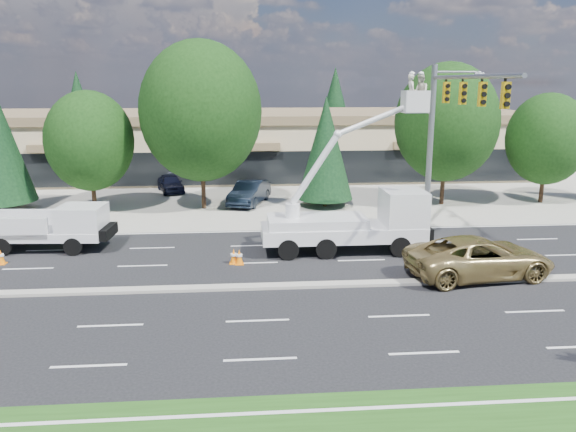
{
  "coord_description": "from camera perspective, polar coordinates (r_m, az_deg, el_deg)",
  "views": [
    {
      "loc": [
        -0.41,
        -21.29,
        8.05
      ],
      "look_at": [
        1.51,
        2.31,
        2.4
      ],
      "focal_mm": 35.0,
      "sensor_mm": 36.0,
      "label": 1
    }
  ],
  "objects": [
    {
      "name": "parked_car_west",
      "position": [
        43.12,
        -11.84,
        3.28
      ],
      "size": [
        2.66,
        4.21,
        1.34
      ],
      "primitive_type": "imported",
      "rotation": [
        0.0,
        0.0,
        0.3
      ],
      "color": "black",
      "rests_on": "ground"
    },
    {
      "name": "tree_front_d",
      "position": [
        36.42,
        -8.86,
        10.46
      ],
      "size": [
        7.72,
        7.72,
        10.71
      ],
      "color": "#332114",
      "rests_on": "ground"
    },
    {
      "name": "road_median",
      "position": [
        22.74,
        -3.34,
        -7.17
      ],
      "size": [
        120.0,
        0.55,
        0.12
      ],
      "primitive_type": "cube",
      "color": "gray",
      "rests_on": "ground"
    },
    {
      "name": "tree_front_e",
      "position": [
        36.92,
        3.84,
        6.9
      ],
      "size": [
        3.66,
        3.66,
        7.22
      ],
      "color": "#332114",
      "rests_on": "ground"
    },
    {
      "name": "signal_mast",
      "position": [
        30.26,
        15.76,
        9.15
      ],
      "size": [
        2.76,
        10.16,
        9.0
      ],
      "color": "gray",
      "rests_on": "ground"
    },
    {
      "name": "tree_back_d",
      "position": [
        67.2,
        15.11,
        10.54
      ],
      "size": [
        4.92,
        4.92,
        9.7
      ],
      "color": "#332114",
      "rests_on": "ground"
    },
    {
      "name": "tree_front_c",
      "position": [
        37.7,
        -19.51,
        7.19
      ],
      "size": [
        5.49,
        5.49,
        7.61
      ],
      "color": "#332114",
      "rests_on": "ground"
    },
    {
      "name": "utility_pickup",
      "position": [
        29.85,
        -22.61,
        -1.48
      ],
      "size": [
        5.88,
        2.58,
        2.21
      ],
      "rotation": [
        0.0,
        0.0,
        -0.07
      ],
      "color": "silver",
      "rests_on": "ground"
    },
    {
      "name": "strip_mall",
      "position": [
        51.53,
        -4.2,
        7.57
      ],
      "size": [
        50.4,
        15.4,
        5.5
      ],
      "color": "tan",
      "rests_on": "ground"
    },
    {
      "name": "ground",
      "position": [
        22.76,
        -3.34,
        -7.32
      ],
      "size": [
        140.0,
        140.0,
        0.0
      ],
      "primitive_type": "plane",
      "color": "black",
      "rests_on": "ground"
    },
    {
      "name": "traffic_cone_a",
      "position": [
        28.65,
        -27.16,
        -3.71
      ],
      "size": [
        0.4,
        0.4,
        0.7
      ],
      "color": "orange",
      "rests_on": "ground"
    },
    {
      "name": "minivan",
      "position": [
        25.07,
        18.87,
        -3.99
      ],
      "size": [
        6.5,
        3.6,
        1.72
      ],
      "primitive_type": "imported",
      "rotation": [
        0.0,
        0.0,
        1.7
      ],
      "color": "#9A834A",
      "rests_on": "ground"
    },
    {
      "name": "tree_back_b",
      "position": [
        63.42,
        -8.04,
        11.42
      ],
      "size": [
        5.65,
        5.65,
        11.15
      ],
      "color": "#332114",
      "rests_on": "ground"
    },
    {
      "name": "parked_car_east",
      "position": [
        38.03,
        -3.94,
        2.41
      ],
      "size": [
        3.16,
        5.17,
        1.61
      ],
      "primitive_type": "imported",
      "rotation": [
        0.0,
        0.0,
        -0.32
      ],
      "color": "black",
      "rests_on": "ground"
    },
    {
      "name": "traffic_cone_c",
      "position": [
        25.7,
        -5.53,
        -4.1
      ],
      "size": [
        0.4,
        0.4,
        0.7
      ],
      "color": "orange",
      "rests_on": "ground"
    },
    {
      "name": "traffic_cone_b",
      "position": [
        25.6,
        -4.98,
        -4.16
      ],
      "size": [
        0.4,
        0.4,
        0.7
      ],
      "color": "orange",
      "rests_on": "ground"
    },
    {
      "name": "traffic_cone_d",
      "position": [
        26.81,
        12.52,
        -3.62
      ],
      "size": [
        0.4,
        0.4,
        0.7
      ],
      "color": "orange",
      "rests_on": "ground"
    },
    {
      "name": "tree_front_f",
      "position": [
        38.77,
        15.81,
        9.15
      ],
      "size": [
        6.77,
        6.77,
        9.39
      ],
      "color": "#332114",
      "rests_on": "ground"
    },
    {
      "name": "concrete_apron",
      "position": [
        42.07,
        -4.0,
        2.36
      ],
      "size": [
        140.0,
        22.0,
        0.01
      ],
      "primitive_type": "cube",
      "color": "gray",
      "rests_on": "ground"
    },
    {
      "name": "tree_back_a",
      "position": [
        65.76,
        -20.47,
        9.92
      ],
      "size": [
        4.71,
        4.71,
        9.28
      ],
      "color": "#332114",
      "rests_on": "ground"
    },
    {
      "name": "bucket_truck",
      "position": [
        27.3,
        7.57,
        0.3
      ],
      "size": [
        8.81,
        2.6,
        8.54
      ],
      "rotation": [
        0.0,
        0.0,
        0.01
      ],
      "color": "silver",
      "rests_on": "ground"
    },
    {
      "name": "tree_back_c",
      "position": [
        64.2,
        4.78,
        10.84
      ],
      "size": [
        4.93,
        4.93,
        9.72
      ],
      "color": "#332114",
      "rests_on": "ground"
    },
    {
      "name": "tree_front_g",
      "position": [
        41.8,
        24.82,
        7.1
      ],
      "size": [
        5.35,
        5.35,
        7.42
      ],
      "color": "#332114",
      "rests_on": "ground"
    }
  ]
}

